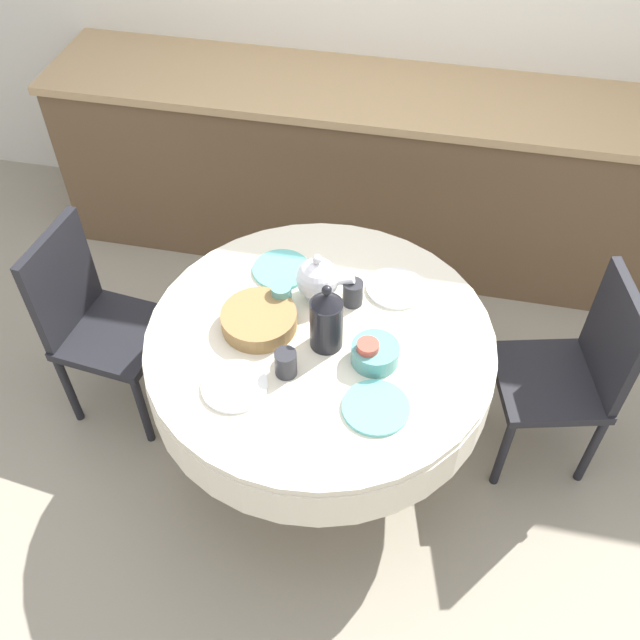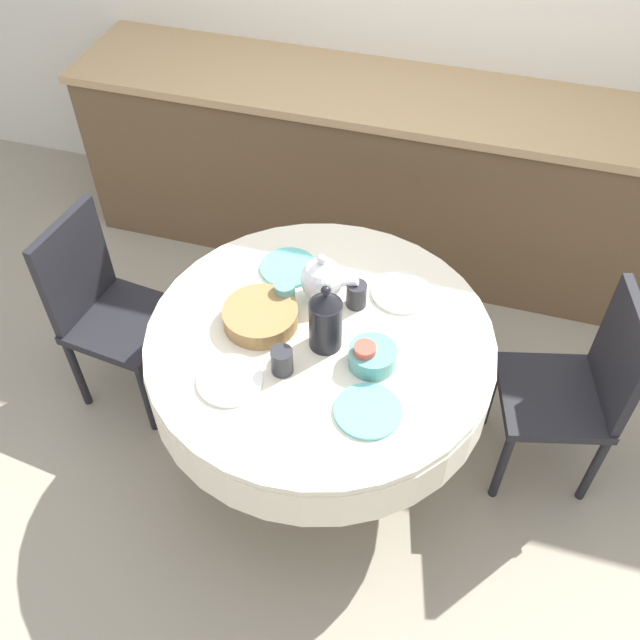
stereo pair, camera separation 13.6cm
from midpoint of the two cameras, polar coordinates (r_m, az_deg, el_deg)
name	(u,v)px [view 2 (the right image)]	position (r m, az deg, el deg)	size (l,w,h in m)	color
ground_plane	(320,450)	(3.12, 1.27, -10.38)	(12.00, 12.00, 0.00)	#9E937F
kitchen_counter	(397,176)	(3.73, 7.25, 11.34)	(3.24, 0.64, 0.93)	brown
dining_table	(320,358)	(2.62, 1.49, -3.10)	(1.26, 1.26, 0.74)	olive
chair_left	(578,385)	(2.87, 21.25, -4.95)	(0.49, 0.49, 0.91)	black
chair_right	(105,305)	(3.07, -15.59, 1.13)	(0.44, 0.44, 0.91)	black
plate_near_left	(230,381)	(2.39, -5.62, -4.90)	(0.22, 0.22, 0.01)	white
cup_near_left	(282,361)	(2.38, -1.43, -3.34)	(0.08, 0.08, 0.10)	#28282D
plate_near_right	(368,411)	(2.32, 5.54, -7.32)	(0.22, 0.22, 0.01)	#60BCB7
cup_near_right	(364,356)	(2.40, 5.19, -2.95)	(0.08, 0.08, 0.10)	#CC4C3D
plate_far_left	(289,267)	(2.76, -1.12, 4.18)	(0.22, 0.22, 0.01)	#60BCB7
cup_far_left	(285,294)	(2.60, -1.32, 2.05)	(0.08, 0.08, 0.10)	#5BA39E
plate_far_right	(401,293)	(2.69, 7.93, 2.15)	(0.22, 0.22, 0.01)	white
cup_far_right	(356,295)	(2.60, 4.44, 1.98)	(0.08, 0.08, 0.10)	#28282D
coffee_carafe	(326,320)	(2.41, 2.07, -0.07)	(0.11, 0.11, 0.28)	black
teapot	(322,279)	(2.59, 1.68, 3.23)	(0.22, 0.16, 0.21)	white
bread_basket	(260,316)	(2.54, -3.26, 0.25)	(0.27, 0.27, 0.07)	olive
fruit_bowl	(372,357)	(2.42, 5.82, -3.00)	(0.16, 0.16, 0.07)	#569993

